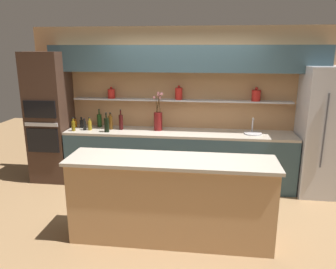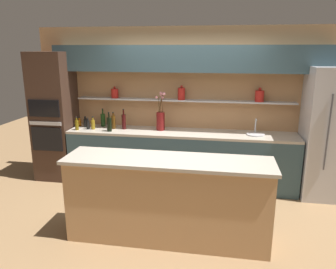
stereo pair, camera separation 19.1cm
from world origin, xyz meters
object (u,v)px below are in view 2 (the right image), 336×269
object	(u,v)px
flower_vase	(161,119)
sink_fixture	(256,133)
bottle_sauce_4	(85,123)
bottle_sauce_3	(79,122)
bottle_oil_5	(77,125)
bottle_sauce_6	(88,124)
oven_tower	(55,117)
refrigerator	(330,134)
bottle_wine_0	(124,121)
bottle_spirit_8	(113,122)
bottle_wine_7	(109,124)
bottle_oil_2	(93,124)
bottle_wine_1	(103,120)

from	to	relation	value
flower_vase	sink_fixture	xyz separation A→B (m)	(1.54, -0.06, -0.17)
sink_fixture	bottle_sauce_4	world-z (taller)	sink_fixture
bottle_sauce_3	bottle_sauce_4	world-z (taller)	bottle_sauce_4
bottle_oil_5	bottle_sauce_6	world-z (taller)	bottle_oil_5
oven_tower	refrigerator	bearing A→B (deg)	-0.47
refrigerator	bottle_sauce_4	bearing A→B (deg)	178.68
bottle_wine_0	bottle_spirit_8	distance (m)	0.18
bottle_sauce_6	bottle_wine_7	world-z (taller)	bottle_wine_7
bottle_sauce_3	bottle_wine_7	distance (m)	0.71
bottle_oil_2	bottle_sauce_4	bearing A→B (deg)	147.52
bottle_spirit_8	bottle_wine_1	bearing A→B (deg)	146.84
flower_vase	bottle_oil_2	bearing A→B (deg)	-173.22
flower_vase	bottle_wine_7	world-z (taller)	flower_vase
bottle_wine_7	bottle_spirit_8	size ratio (longest dim) A/B	1.13
oven_tower	flower_vase	bearing A→B (deg)	2.10
refrigerator	bottle_spirit_8	world-z (taller)	refrigerator
bottle_oil_5	sink_fixture	bearing A→B (deg)	3.33
oven_tower	bottle_oil_2	bearing A→B (deg)	-5.29
bottle_sauce_3	bottle_sauce_6	world-z (taller)	bottle_sauce_6
bottle_oil_5	bottle_wine_1	bearing A→B (deg)	46.21
bottle_oil_2	bottle_wine_7	world-z (taller)	bottle_wine_7
bottle_sauce_3	bottle_wine_1	bearing A→B (deg)	9.63
bottle_wine_7	bottle_spirit_8	bearing A→B (deg)	86.75
refrigerator	bottle_oil_2	world-z (taller)	refrigerator
bottle_oil_2	bottle_sauce_3	distance (m)	0.38
flower_vase	bottle_oil_5	bearing A→B (deg)	-170.73
bottle_wine_1	bottle_sauce_4	distance (m)	0.31
bottle_sauce_4	bottle_wine_7	xyz separation A→B (m)	(0.51, -0.21, 0.04)
flower_vase	bottle_spirit_8	distance (m)	0.81
bottle_sauce_3	bottle_sauce_6	xyz separation A→B (m)	(0.24, -0.20, 0.02)
bottle_oil_5	oven_tower	bearing A→B (deg)	161.58
sink_fixture	bottle_sauce_3	bearing A→B (deg)	177.98
flower_vase	bottle_wine_0	size ratio (longest dim) A/B	1.86
flower_vase	bottle_oil_2	size ratio (longest dim) A/B	2.94
flower_vase	bottle_sauce_6	bearing A→B (deg)	-173.14
bottle_wine_0	bottle_sauce_3	size ratio (longest dim) A/B	2.13
bottle_sauce_4	bottle_wine_7	bearing A→B (deg)	-22.43
refrigerator	flower_vase	size ratio (longest dim) A/B	3.12
oven_tower	bottle_oil_2	xyz separation A→B (m)	(0.72, -0.07, -0.09)
sink_fixture	bottle_spirit_8	distance (m)	2.35
bottle_oil_5	bottle_spirit_8	bearing A→B (deg)	17.71
refrigerator	flower_vase	world-z (taller)	refrigerator
bottle_wine_1	bottle_wine_0	bearing A→B (deg)	-20.40
bottle_wine_1	bottle_oil_5	distance (m)	0.48
bottle_oil_5	bottle_spirit_8	xyz separation A→B (m)	(0.58, 0.19, 0.03)
flower_vase	bottle_spirit_8	bearing A→B (deg)	-177.06
bottle_wine_1	bottle_oil_5	world-z (taller)	bottle_wine_1
sink_fixture	bottle_wine_1	world-z (taller)	bottle_wine_1
flower_vase	bottle_sauce_6	distance (m)	1.24
bottle_sauce_3	flower_vase	bearing A→B (deg)	-1.96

